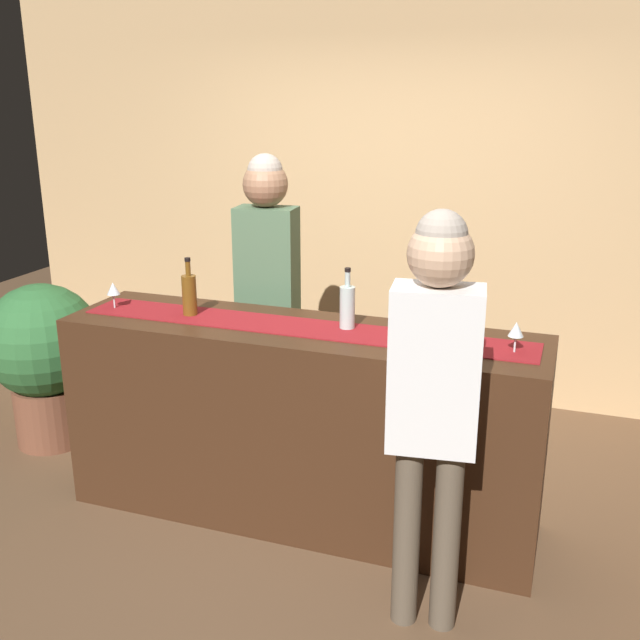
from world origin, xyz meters
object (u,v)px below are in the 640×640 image
(wine_bottle_clear, at_px, (347,306))
(customer_sipping, at_px, (434,382))
(wine_glass_mid_counter, at_px, (516,330))
(wine_bottle_amber, at_px, (190,294))
(wine_glass_near_customer, at_px, (113,289))
(potted_plant_tall, at_px, (44,353))
(wine_glass_far_end, at_px, (407,314))
(wine_bottle_green, at_px, (452,315))
(bartender, at_px, (267,273))

(wine_bottle_clear, height_order, customer_sipping, customer_sipping)
(wine_glass_mid_counter, xyz_separation_m, customer_sipping, (-0.24, -0.58, -0.05))
(wine_bottle_amber, relative_size, wine_glass_near_customer, 2.10)
(wine_glass_mid_counter, xyz_separation_m, potted_plant_tall, (-2.80, 0.28, -0.54))
(wine_glass_mid_counter, relative_size, customer_sipping, 0.08)
(wine_glass_far_end, height_order, customer_sipping, customer_sipping)
(potted_plant_tall, bearing_deg, wine_bottle_green, -3.99)
(wine_bottle_green, xyz_separation_m, wine_glass_mid_counter, (0.30, -0.11, -0.01))
(wine_bottle_green, distance_m, customer_sipping, 0.69)
(wine_glass_mid_counter, height_order, customer_sipping, customer_sipping)
(customer_sipping, bearing_deg, wine_glass_far_end, 104.29)
(wine_bottle_clear, xyz_separation_m, wine_glass_mid_counter, (0.80, -0.08, -0.01))
(bartender, bearing_deg, customer_sipping, 130.30)
(wine_bottle_clear, bearing_deg, wine_bottle_green, 2.74)
(wine_bottle_green, distance_m, wine_bottle_clear, 0.50)
(wine_bottle_clear, relative_size, customer_sipping, 0.17)
(wine_bottle_amber, height_order, wine_glass_mid_counter, wine_bottle_amber)
(wine_bottle_amber, bearing_deg, bartender, 72.69)
(wine_bottle_amber, distance_m, wine_glass_mid_counter, 1.62)
(wine_bottle_amber, bearing_deg, wine_glass_far_end, 2.62)
(wine_glass_near_customer, relative_size, potted_plant_tall, 0.14)
(wine_bottle_green, xyz_separation_m, customer_sipping, (0.05, -0.69, -0.06))
(wine_bottle_amber, distance_m, wine_glass_near_customer, 0.44)
(wine_glass_far_end, relative_size, potted_plant_tall, 0.14)
(customer_sipping, height_order, potted_plant_tall, customer_sipping)
(wine_glass_near_customer, relative_size, bartender, 0.08)
(wine_glass_near_customer, distance_m, wine_glass_mid_counter, 2.06)
(wine_glass_near_customer, relative_size, wine_glass_far_end, 1.00)
(potted_plant_tall, bearing_deg, wine_bottle_clear, -5.66)
(customer_sipping, distance_m, potted_plant_tall, 2.75)
(wine_bottle_amber, relative_size, customer_sipping, 0.17)
(bartender, bearing_deg, wine_bottle_amber, 67.64)
(customer_sipping, bearing_deg, wine_bottle_clear, 122.50)
(potted_plant_tall, bearing_deg, wine_bottle_amber, -12.11)
(wine_glass_mid_counter, xyz_separation_m, bartender, (-1.44, 0.60, -0.00))
(wine_glass_near_customer, distance_m, customer_sipping, 1.90)
(wine_glass_mid_counter, xyz_separation_m, wine_glass_far_end, (-0.51, 0.08, 0.00))
(wine_bottle_clear, xyz_separation_m, wine_glass_far_end, (0.29, -0.00, -0.01))
(wine_bottle_clear, relative_size, wine_glass_near_customer, 2.10)
(wine_bottle_green, bearing_deg, wine_glass_far_end, -172.23)
(wine_glass_near_customer, bearing_deg, wine_glass_far_end, 2.98)
(wine_bottle_clear, xyz_separation_m, bartender, (-0.64, 0.52, -0.01))
(wine_bottle_green, height_order, wine_glass_near_customer, wine_bottle_green)
(customer_sipping, bearing_deg, potted_plant_tall, 154.02)
(wine_bottle_clear, distance_m, wine_glass_mid_counter, 0.80)
(wine_glass_near_customer, distance_m, potted_plant_tall, 0.97)
(wine_glass_far_end, distance_m, customer_sipping, 0.71)
(wine_bottle_amber, distance_m, customer_sipping, 1.50)
(customer_sipping, relative_size, potted_plant_tall, 1.70)
(wine_bottle_clear, relative_size, wine_bottle_amber, 1.00)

